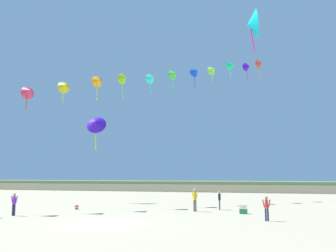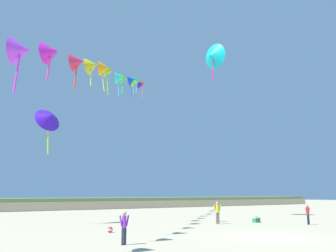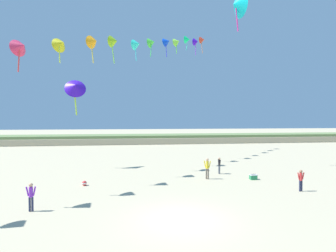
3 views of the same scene
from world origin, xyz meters
name	(u,v)px [view 3 (image 3 of 3)]	position (x,y,z in m)	size (l,w,h in m)	color
ground_plane	(181,219)	(0.00, 0.00, 0.00)	(240.00, 240.00, 0.00)	#C1B28E
dune_ridge	(144,139)	(0.00, 43.04, 0.86)	(120.00, 8.78, 1.73)	tan
person_near_left	(31,195)	(-7.90, 2.26, 0.90)	(0.54, 0.21, 1.56)	#282D4C
person_near_right	(207,167)	(3.84, 8.44, 1.02)	(0.58, 0.36, 1.76)	#726656
person_mid_center	(219,164)	(5.53, 10.32, 0.88)	(0.21, 0.53, 1.52)	#474C56
person_far_left	(301,179)	(9.25, 3.93, 0.87)	(0.53, 0.21, 1.51)	#282D4C
kite_banner_string	(126,43)	(-2.95, 13.84, 12.65)	(25.18, 32.95, 18.63)	#6D23E7
large_kite_low_lead	(75,87)	(-8.12, 14.83, 8.32)	(2.39, 2.00, 3.98)	#3E14C5
large_kite_mid_trail	(237,4)	(8.52, 13.65, 17.05)	(1.37, 2.86, 4.17)	#0DCAD3
beach_cooler	(253,177)	(7.60, 7.75, 0.21)	(0.58, 0.41, 0.46)	#23844C
beach_ball	(84,183)	(-6.02, 7.61, 0.18)	(0.36, 0.36, 0.36)	red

